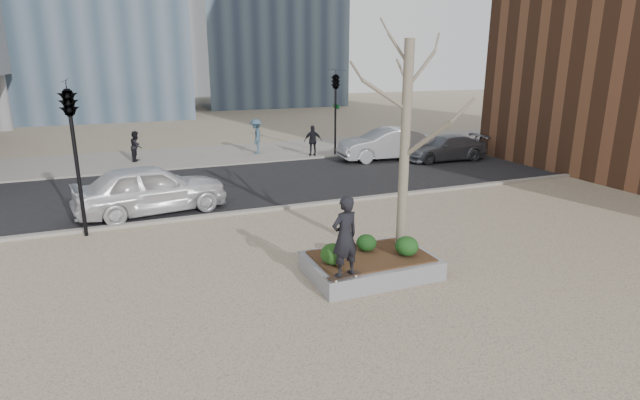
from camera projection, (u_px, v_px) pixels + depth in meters
name	position (u px, v px, depth m)	size (l,w,h in m)	color
ground	(332.00, 281.00, 11.74)	(120.00, 120.00, 0.00)	tan
street	(236.00, 185.00, 20.65)	(60.00, 8.00, 0.02)	black
far_sidewalk	(207.00, 155.00, 26.89)	(60.00, 6.00, 0.02)	gray
planter	(370.00, 266.00, 12.04)	(3.00, 2.00, 0.45)	gray
planter_mulch	(371.00, 256.00, 11.98)	(2.70, 1.70, 0.04)	#382314
sycamore_tree	(406.00, 114.00, 11.70)	(2.80, 2.80, 6.60)	gray
shrub_left	(333.00, 254.00, 11.40)	(0.58, 0.58, 0.49)	#1E4014
shrub_middle	(366.00, 243.00, 12.19)	(0.49, 0.49, 0.42)	black
shrub_right	(407.00, 246.00, 11.90)	(0.56, 0.56, 0.47)	#133C14
skateboard	(344.00, 277.00, 10.80)	(0.78, 0.20, 0.07)	black
skateboarder	(345.00, 237.00, 10.54)	(0.65, 0.43, 1.78)	black
police_car	(151.00, 189.00, 16.66)	(1.98, 4.92, 1.68)	white
car_silver	(386.00, 144.00, 25.52)	(1.70, 4.87, 1.60)	#A8ABB0
car_third	(445.00, 148.00, 25.45)	(1.77, 4.35, 1.26)	slate
pedestrian_a	(136.00, 146.00, 25.13)	(0.74, 0.58, 1.53)	black
pedestrian_b	(256.00, 136.00, 27.19)	(1.21, 0.70, 1.88)	#3A5568
pedestrian_c	(313.00, 141.00, 26.55)	(0.95, 0.39, 1.62)	black
traffic_light_near	(76.00, 161.00, 14.13)	(0.60, 2.48, 4.50)	black
traffic_light_far	(335.00, 113.00, 26.49)	(0.60, 2.48, 4.50)	black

